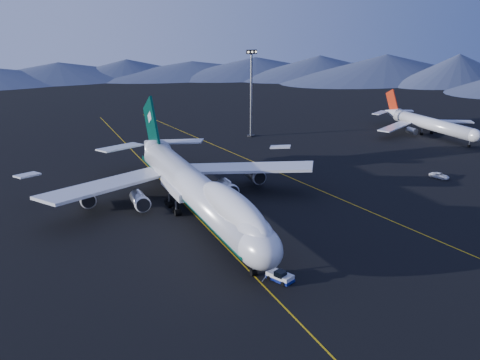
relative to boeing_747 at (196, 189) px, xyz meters
name	(u,v)px	position (x,y,z in m)	size (l,w,h in m)	color
ground	(197,217)	(0.00, -0.03, -5.81)	(500.00, 500.00, 0.00)	black
taxiway_line_main	(197,217)	(0.00, -0.03, -5.80)	(0.25, 220.00, 0.01)	#C99E0B
taxiway_line_side	(304,183)	(30.00, 9.97, -5.80)	(0.25, 200.00, 0.01)	#C99E0B
boeing_747	(196,189)	(0.00, 0.00, 0.00)	(59.62, 72.43, 19.37)	silver
pushback_tug	(280,277)	(3.00, -29.53, -5.24)	(3.60, 4.66, 1.81)	silver
second_jet	(429,123)	(92.28, 37.72, -2.06)	(38.58, 43.58, 12.40)	silver
service_van	(439,176)	(62.04, 0.23, -5.16)	(2.18, 4.73, 1.31)	white
floodlight_mast	(251,93)	(38.98, 58.94, 7.91)	(3.35, 2.51, 27.09)	black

